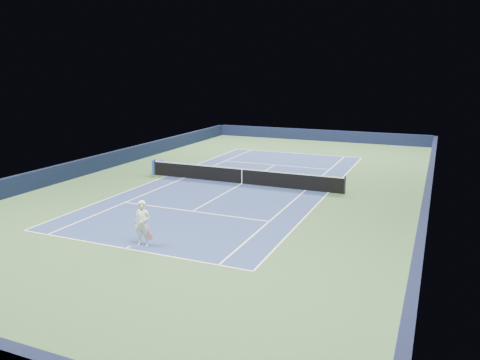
% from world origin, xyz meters
% --- Properties ---
extents(ground, '(40.00, 40.00, 0.00)m').
position_xyz_m(ground, '(0.00, 0.00, 0.00)').
color(ground, '#33552E').
rests_on(ground, ground).
extents(wall_far, '(22.00, 0.35, 1.10)m').
position_xyz_m(wall_far, '(0.00, 19.82, 0.55)').
color(wall_far, black).
rests_on(wall_far, ground).
extents(wall_right, '(0.35, 40.00, 1.10)m').
position_xyz_m(wall_right, '(10.82, 0.00, 0.55)').
color(wall_right, black).
rests_on(wall_right, ground).
extents(wall_left, '(0.35, 40.00, 1.10)m').
position_xyz_m(wall_left, '(-10.82, 0.00, 0.55)').
color(wall_left, black).
rests_on(wall_left, ground).
extents(court_surface, '(10.97, 23.77, 0.01)m').
position_xyz_m(court_surface, '(0.00, 0.00, 0.00)').
color(court_surface, navy).
rests_on(court_surface, ground).
extents(baseline_far, '(10.97, 0.08, 0.00)m').
position_xyz_m(baseline_far, '(0.00, 11.88, 0.01)').
color(baseline_far, white).
rests_on(baseline_far, ground).
extents(baseline_near, '(10.97, 0.08, 0.00)m').
position_xyz_m(baseline_near, '(0.00, -11.88, 0.01)').
color(baseline_near, white).
rests_on(baseline_near, ground).
extents(sideline_doubles_right, '(0.08, 23.77, 0.00)m').
position_xyz_m(sideline_doubles_right, '(5.49, 0.00, 0.01)').
color(sideline_doubles_right, white).
rests_on(sideline_doubles_right, ground).
extents(sideline_doubles_left, '(0.08, 23.77, 0.00)m').
position_xyz_m(sideline_doubles_left, '(-5.49, 0.00, 0.01)').
color(sideline_doubles_left, white).
rests_on(sideline_doubles_left, ground).
extents(sideline_singles_right, '(0.08, 23.77, 0.00)m').
position_xyz_m(sideline_singles_right, '(4.12, 0.00, 0.01)').
color(sideline_singles_right, white).
rests_on(sideline_singles_right, ground).
extents(sideline_singles_left, '(0.08, 23.77, 0.00)m').
position_xyz_m(sideline_singles_left, '(-4.12, 0.00, 0.01)').
color(sideline_singles_left, white).
rests_on(sideline_singles_left, ground).
extents(service_line_far, '(8.23, 0.08, 0.00)m').
position_xyz_m(service_line_far, '(0.00, 6.40, 0.01)').
color(service_line_far, white).
rests_on(service_line_far, ground).
extents(service_line_near, '(8.23, 0.08, 0.00)m').
position_xyz_m(service_line_near, '(0.00, -6.40, 0.01)').
color(service_line_near, white).
rests_on(service_line_near, ground).
extents(center_service_line, '(0.08, 12.80, 0.00)m').
position_xyz_m(center_service_line, '(0.00, 0.00, 0.01)').
color(center_service_line, white).
rests_on(center_service_line, ground).
extents(center_mark_far, '(0.08, 0.30, 0.00)m').
position_xyz_m(center_mark_far, '(0.00, 11.73, 0.01)').
color(center_mark_far, white).
rests_on(center_mark_far, ground).
extents(center_mark_near, '(0.08, 0.30, 0.00)m').
position_xyz_m(center_mark_near, '(0.00, -11.73, 0.01)').
color(center_mark_near, white).
rests_on(center_mark_near, ground).
extents(tennis_net, '(12.90, 0.10, 1.07)m').
position_xyz_m(tennis_net, '(0.00, 0.00, 0.50)').
color(tennis_net, black).
rests_on(tennis_net, ground).
extents(sponsor_cube, '(0.64, 0.58, 0.96)m').
position_xyz_m(sponsor_cube, '(-6.40, 0.34, 0.48)').
color(sponsor_cube, blue).
rests_on(sponsor_cube, ground).
extents(tennis_player, '(0.86, 1.31, 2.64)m').
position_xyz_m(tennis_player, '(0.45, -11.29, 0.94)').
color(tennis_player, white).
rests_on(tennis_player, ground).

